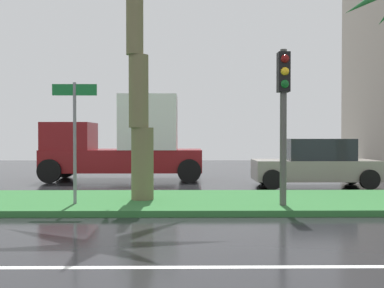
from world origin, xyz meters
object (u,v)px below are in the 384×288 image
Objects in this scene: box_truck_lead at (125,142)px; car_in_traffic_second at (315,164)px; street_name_sign at (75,126)px; traffic_signal_median_right at (284,98)px.

car_in_traffic_second is (7.14, -2.59, -0.72)m from box_truck_lead.
box_truck_lead is (0.24, 7.71, -0.53)m from street_name_sign.
street_name_sign reaches higher than car_in_traffic_second.
street_name_sign is (-5.11, 0.33, -0.67)m from traffic_signal_median_right.
street_name_sign is 0.47× the size of box_truck_lead.
box_truck_lead is 7.63m from car_in_traffic_second.
box_truck_lead is at bearing 121.22° from traffic_signal_median_right.
traffic_signal_median_right reaches higher than box_truck_lead.
car_in_traffic_second is at bearing 160.02° from box_truck_lead.
box_truck_lead is at bearing -19.98° from car_in_traffic_second.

